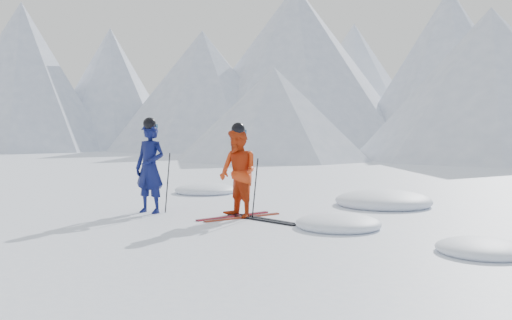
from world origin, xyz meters
The scene contains 12 objects.
ground centered at (0.00, 0.00, 0.00)m, with size 160.00×160.00×0.00m, color white.
skier_blue centered at (-3.24, -0.63, 0.92)m, with size 0.67×0.44×1.84m, color #0B1247.
skier_red centered at (-1.45, 0.04, 0.87)m, with size 0.84×0.66×1.73m, color red.
pole_blue_left centered at (-3.54, -0.48, 0.61)m, with size 0.02×0.02×1.23m, color black.
pole_blue_right centered at (-2.99, -0.38, 0.61)m, with size 0.02×0.02×1.23m, color black.
pole_red_left centered at (-1.75, 0.29, 0.58)m, with size 0.02×0.02×1.15m, color black.
pole_red_right centered at (-1.15, 0.19, 0.58)m, with size 0.02×0.02×1.15m, color black.
ski_worn_left centered at (-1.57, 0.04, 0.01)m, with size 0.09×1.70×0.03m, color black.
ski_worn_right centered at (-1.33, 0.04, 0.01)m, with size 0.09×1.70×0.03m, color black.
ski_loose_a centered at (-0.99, 0.16, 0.01)m, with size 0.09×1.70×0.03m, color black.
ski_loose_b centered at (-0.89, 0.01, 0.01)m, with size 0.09×1.70×0.03m, color black.
snow_lumps centered at (-0.71, 2.35, 0.00)m, with size 9.49×5.29×0.47m.
Camera 1 is at (5.33, -7.89, 1.66)m, focal length 38.00 mm.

